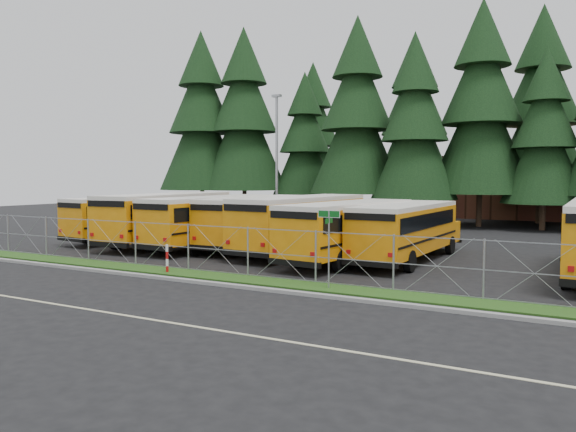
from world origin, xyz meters
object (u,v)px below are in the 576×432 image
at_px(bus_4, 305,225).
at_px(bus_5, 352,232).
at_px(light_standard, 277,157).
at_px(bus_6, 408,232).
at_px(bus_2, 216,222).
at_px(bus_3, 262,222).
at_px(bus_1, 171,219).
at_px(striped_bollard, 167,259).
at_px(street_sign, 329,232).
at_px(bus_0, 139,219).

relative_size(bus_4, bus_5, 1.06).
distance_m(bus_5, light_standard, 17.26).
distance_m(bus_4, bus_6, 5.61).
xyz_separation_m(bus_2, light_standard, (-2.58, 11.33, 4.06)).
distance_m(bus_3, bus_4, 3.17).
relative_size(bus_1, bus_4, 1.01).
bearing_deg(light_standard, bus_1, -93.16).
relative_size(bus_1, bus_6, 1.10).
bearing_deg(bus_3, striped_bollard, -85.60).
bearing_deg(striped_bollard, street_sign, 1.47).
relative_size(bus_0, bus_5, 0.98).
bearing_deg(bus_6, bus_2, -176.99).
xyz_separation_m(bus_0, street_sign, (16.75, -8.23, 0.66)).
bearing_deg(street_sign, bus_0, 153.83).
distance_m(bus_5, striped_bollard, 8.73).
bearing_deg(light_standard, bus_6, -39.43).
height_order(bus_3, light_standard, light_standard).
xyz_separation_m(bus_5, street_sign, (1.79, -6.59, 0.63)).
relative_size(bus_1, bus_3, 1.05).
distance_m(bus_2, light_standard, 12.31).
bearing_deg(bus_1, street_sign, -32.33).
distance_m(bus_5, street_sign, 6.85).
bearing_deg(bus_6, bus_0, -179.10).
bearing_deg(bus_1, bus_4, 0.31).
relative_size(bus_0, bus_6, 1.00).
bearing_deg(bus_3, bus_1, -168.76).
relative_size(bus_6, street_sign, 3.70).
height_order(bus_4, striped_bollard, bus_4).
height_order(striped_bollard, light_standard, light_standard).
relative_size(bus_0, bus_3, 0.96).
height_order(bus_0, light_standard, light_standard).
height_order(bus_1, bus_6, bus_1).
height_order(bus_6, striped_bollard, bus_6).
bearing_deg(bus_4, bus_3, 170.83).
xyz_separation_m(bus_4, street_sign, (5.08, -8.15, 0.55)).
distance_m(bus_4, bus_5, 3.64).
bearing_deg(bus_4, bus_5, -21.38).
height_order(bus_3, striped_bollard, bus_3).
relative_size(bus_5, striped_bollard, 8.92).
distance_m(bus_0, street_sign, 18.67).
relative_size(bus_2, light_standard, 1.09).
bearing_deg(bus_6, striped_bollard, -131.83).
relative_size(bus_6, striped_bollard, 8.68).
height_order(bus_0, bus_3, bus_3).
height_order(bus_1, light_standard, light_standard).
relative_size(bus_2, bus_5, 1.03).
distance_m(bus_6, street_sign, 7.92).
bearing_deg(bus_5, striped_bollard, -122.55).
distance_m(bus_6, striped_bollard, 11.21).
bearing_deg(bus_2, street_sign, -33.69).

